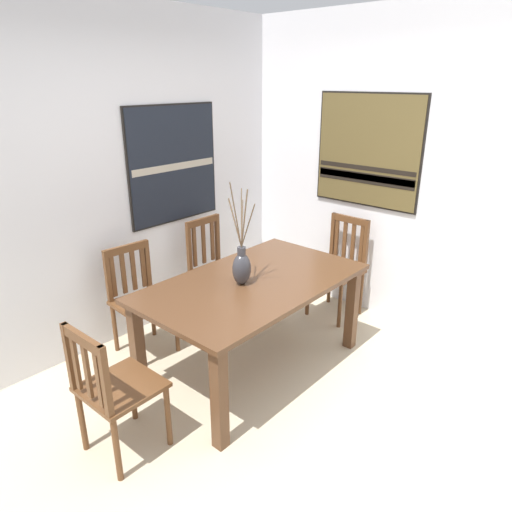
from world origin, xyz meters
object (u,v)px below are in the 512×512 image
object	(u,v)px
chair_2	(139,298)
painting_on_side_wall	(368,151)
chair_3	(113,388)
painting_on_back_wall	(173,164)
chair_1	(340,266)
centerpiece_vase	(242,266)
chair_0	(214,267)
dining_table	(253,294)

from	to	relation	value
chair_2	painting_on_side_wall	bearing A→B (deg)	-26.49
chair_3	painting_on_back_wall	world-z (taller)	painting_on_back_wall
chair_1	centerpiece_vase	bearing A→B (deg)	179.27
chair_0	painting_on_side_wall	distance (m)	1.74
chair_0	chair_1	distance (m)	1.18
chair_2	centerpiece_vase	bearing A→B (deg)	-70.29
dining_table	chair_0	xyz separation A→B (m)	(0.44, 0.88, -0.16)
chair_2	painting_on_side_wall	distance (m)	2.34
chair_3	painting_on_side_wall	xyz separation A→B (m)	(2.66, -0.07, 1.06)
chair_1	chair_2	bearing A→B (deg)	151.92
painting_on_side_wall	centerpiece_vase	bearing A→B (deg)	177.09
chair_1	chair_2	size ratio (longest dim) A/B	1.05
chair_2	dining_table	bearing A→B (deg)	-65.18
chair_1	dining_table	bearing A→B (deg)	-179.78
dining_table	chair_1	xyz separation A→B (m)	(1.23, 0.00, -0.15)
chair_2	chair_3	xyz separation A→B (m)	(-0.79, -0.86, -0.01)
chair_1	painting_on_back_wall	distance (m)	1.78
dining_table	centerpiece_vase	distance (m)	0.26
chair_0	chair_1	bearing A→B (deg)	-47.95
dining_table	chair_2	xyz separation A→B (m)	(-0.40, 0.87, -0.17)
chair_0	painting_on_side_wall	world-z (taller)	painting_on_side_wall
dining_table	chair_1	bearing A→B (deg)	0.22
chair_1	chair_3	world-z (taller)	chair_1
centerpiece_vase	chair_0	xyz separation A→B (m)	(0.54, 0.86, -0.40)
centerpiece_vase	chair_1	bearing A→B (deg)	-0.73
centerpiece_vase	chair_3	size ratio (longest dim) A/B	0.86
chair_3	chair_0	bearing A→B (deg)	27.84
chair_2	painting_on_side_wall	xyz separation A→B (m)	(1.87, -0.93, 1.05)
chair_1	painting_on_back_wall	size ratio (longest dim) A/B	0.92
chair_3	chair_1	bearing A→B (deg)	-0.29
chair_0	chair_1	xyz separation A→B (m)	(0.79, -0.87, 0.01)
chair_3	painting_on_side_wall	world-z (taller)	painting_on_side_wall
chair_3	painting_on_side_wall	distance (m)	2.86
chair_0	painting_on_back_wall	xyz separation A→B (m)	(-0.17, 0.30, 0.94)
painting_on_back_wall	painting_on_side_wall	distance (m)	1.72
painting_on_back_wall	chair_1	bearing A→B (deg)	-50.94
dining_table	centerpiece_vase	world-z (taller)	centerpiece_vase
dining_table	painting_on_side_wall	bearing A→B (deg)	-2.26
painting_on_back_wall	chair_0	bearing A→B (deg)	-61.25
centerpiece_vase	chair_0	world-z (taller)	centerpiece_vase
painting_on_side_wall	painting_on_back_wall	bearing A→B (deg)	133.98
chair_3	centerpiece_vase	bearing A→B (deg)	0.24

